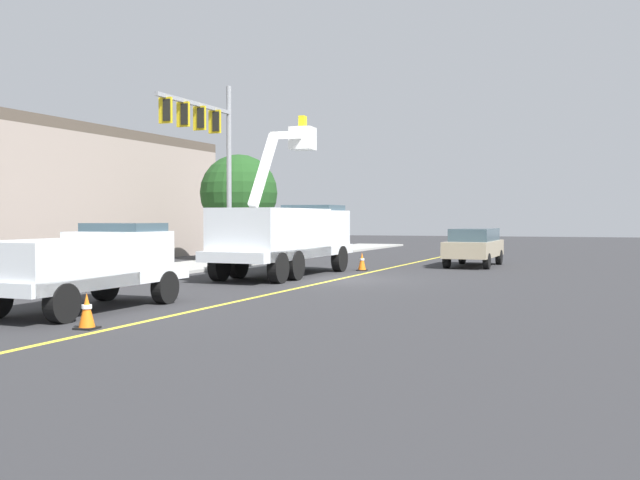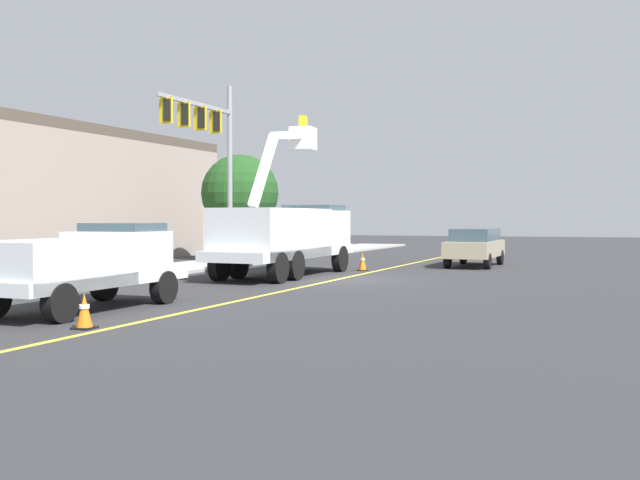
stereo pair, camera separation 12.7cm
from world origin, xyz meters
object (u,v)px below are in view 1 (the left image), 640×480
Objects in this scene: service_pickup_truck at (85,263)px; traffic_cone_leading at (87,311)px; traffic_cone_mid_front at (362,262)px; traffic_signal_mast at (208,139)px; utility_bucket_truck at (286,233)px; passing_minivan at (474,245)px.

traffic_cone_leading is (-2.40, -1.73, -0.77)m from service_pickup_truck.
traffic_cone_mid_front is 0.09× the size of traffic_signal_mast.
utility_bucket_truck is 13.53m from traffic_cone_leading.
service_pickup_truck is at bearing -165.85° from traffic_signal_mast.
traffic_cone_leading is at bearing -176.95° from utility_bucket_truck.
service_pickup_truck is at bearing 174.74° from utility_bucket_truck.
passing_minivan is 12.62m from traffic_signal_mast.
traffic_cone_mid_front is (-4.11, 4.14, -0.60)m from passing_minivan.
traffic_cone_leading is at bearing -162.09° from traffic_signal_mast.
passing_minivan is 0.62× the size of traffic_signal_mast.
passing_minivan is (7.44, -6.24, -0.62)m from utility_bucket_truck.
passing_minivan is 21.63m from traffic_cone_leading.
service_pickup_truck is 14.61m from traffic_signal_mast.
traffic_signal_mast reaches higher than traffic_cone_mid_front.
traffic_signal_mast is (15.90, 5.14, 5.17)m from traffic_cone_leading.
utility_bucket_truck reaches higher than traffic_cone_leading.
passing_minivan is 6.96× the size of traffic_cone_leading.
service_pickup_truck is at bearing 158.57° from passing_minivan.
passing_minivan is (18.50, -7.26, -0.15)m from service_pickup_truck.
traffic_cone_mid_front is (16.79, -1.39, 0.02)m from traffic_cone_leading.
passing_minivan reaches higher than traffic_cone_leading.
traffic_signal_mast is (-0.89, 6.53, 5.15)m from traffic_cone_mid_front.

